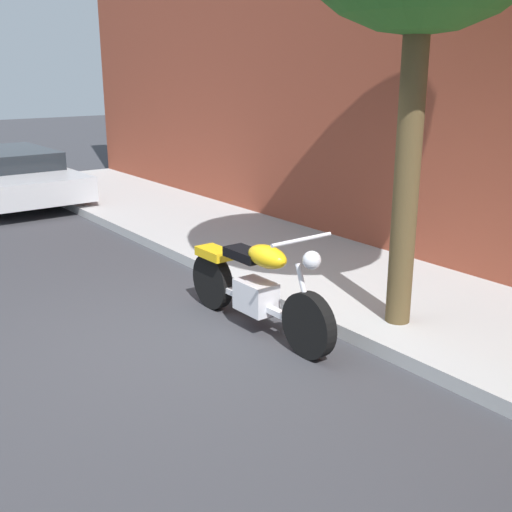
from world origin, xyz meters
The scene contains 4 objects.
ground_plane centered at (0.00, 0.00, 0.00)m, with size 60.00×60.00×0.00m, color #38383D.
sidewalk centered at (0.00, 2.43, 0.07)m, with size 20.31×2.42×0.14m, color #AFAFAF.
motorcycle centered at (0.19, 0.68, 0.46)m, with size 2.24×0.70×1.13m.
parked_car_silver centered at (-8.14, 0.60, 0.55)m, with size 4.48×1.95×1.03m.
Camera 1 is at (5.07, -2.94, 2.61)m, focal length 44.42 mm.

